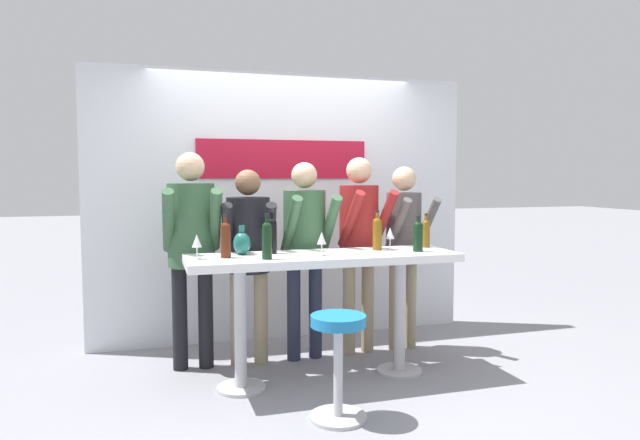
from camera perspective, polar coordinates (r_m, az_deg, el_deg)
The scene contains 19 objects.
ground_plane at distance 4.53m, azimuth 0.35°, elevation -15.73°, with size 40.00×40.00×0.00m, color gray.
back_wall at distance 5.49m, azimuth -3.57°, elevation 1.38°, with size 3.64×0.12×2.53m.
tasting_table at distance 4.31m, azimuth 0.35°, elevation -5.56°, with size 2.04×0.61×0.97m.
bar_stool at distance 3.73m, azimuth 1.83°, elevation -12.92°, with size 0.37×0.37×0.68m.
person_far_left at distance 4.66m, azimuth -12.73°, elevation -1.57°, with size 0.45×0.56×1.75m.
person_left at distance 4.70m, azimuth -7.17°, elevation -2.50°, with size 0.47×0.56×1.61m.
person_center_left at distance 4.79m, azimuth -1.52°, elevation -1.82°, with size 0.45×0.55×1.67m.
person_center at distance 4.96m, azimuth 3.95°, elevation -1.21°, with size 0.45×0.57×1.72m.
person_center_right at distance 5.13m, azimuth 8.40°, elevation -1.55°, with size 0.41×0.52×1.64m.
wine_bottle_0 at distance 4.32m, azimuth -4.84°, elevation -1.38°, with size 0.07×0.07×0.33m.
wine_bottle_1 at distance 4.03m, azimuth -5.33°, elevation -1.86°, with size 0.07×0.07×0.32m.
wine_bottle_2 at distance 4.13m, azimuth -9.42°, elevation -1.79°, with size 0.07×0.07×0.31m.
wine_bottle_3 at distance 4.52m, azimuth 5.75°, elevation -1.20°, with size 0.07×0.07×0.32m.
wine_bottle_4 at distance 4.76m, azimuth 10.55°, elevation -1.18°, with size 0.06×0.06×0.28m.
wine_bottle_5 at distance 4.49m, azimuth 9.78°, elevation -1.46°, with size 0.08×0.08×0.28m.
wine_glass_0 at distance 4.57m, azimuth 7.03°, elevation -1.40°, with size 0.07×0.07×0.18m.
wine_glass_1 at distance 4.09m, azimuth -12.22°, elevation -2.14°, with size 0.07×0.07×0.18m.
wine_glass_2 at distance 4.18m, azimuth 0.17°, elevation -1.90°, with size 0.07×0.07×0.18m.
decorative_vase at distance 4.29m, azimuth -7.82°, elevation -2.28°, with size 0.13×0.13×0.22m.
Camera 1 is at (-1.25, -4.06, 1.56)m, focal length 32.00 mm.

